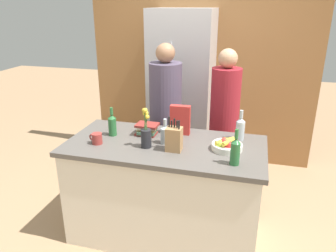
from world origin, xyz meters
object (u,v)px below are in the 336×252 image
object	(u,v)px
person_in_blue	(224,118)
refrigerator	(182,92)
book_stack	(147,129)
bottle_vinegar	(235,151)
coffee_mug	(97,139)
cereal_box	(180,120)
bottle_water	(112,124)
fruit_bowl	(226,145)
person_at_sink	(166,114)
bottle_wine	(240,128)
knife_block	(174,139)
bottle_oil	(165,134)
flower_vase	(146,134)

from	to	relation	value
person_in_blue	refrigerator	bearing A→B (deg)	139.15
book_stack	bottle_vinegar	xyz separation A→B (m)	(0.79, -0.38, 0.06)
refrigerator	coffee_mug	bearing A→B (deg)	-103.95
cereal_box	bottle_vinegar	bearing A→B (deg)	-42.61
coffee_mug	bottle_water	xyz separation A→B (m)	(0.05, 0.21, 0.06)
cereal_box	coffee_mug	world-z (taller)	cereal_box
fruit_bowl	person_at_sink	bearing A→B (deg)	136.14
cereal_box	bottle_wine	distance (m)	0.52
knife_block	bottle_water	xyz separation A→B (m)	(-0.60, 0.17, 0.00)
knife_block	fruit_bowl	bearing A→B (deg)	16.80
refrigerator	coffee_mug	distance (m)	1.56
coffee_mug	bottle_oil	world-z (taller)	bottle_oil
refrigerator	coffee_mug	size ratio (longest dim) A/B	15.89
fruit_bowl	cereal_box	size ratio (longest dim) A/B	0.94
flower_vase	coffee_mug	distance (m)	0.43
fruit_bowl	person_at_sink	size ratio (longest dim) A/B	0.15
bottle_oil	bottle_vinegar	bearing A→B (deg)	-21.95
bottle_vinegar	person_in_blue	bearing A→B (deg)	100.22
book_stack	coffee_mug	bearing A→B (deg)	-138.70
cereal_box	bottle_vinegar	size ratio (longest dim) A/B	0.97
refrigerator	fruit_bowl	xyz separation A→B (m)	(0.67, -1.36, -0.04)
bottle_water	refrigerator	bearing A→B (deg)	76.03
fruit_bowl	flower_vase	distance (m)	0.65
refrigerator	book_stack	distance (m)	1.22
knife_block	cereal_box	size ratio (longest dim) A/B	1.05
fruit_bowl	person_in_blue	world-z (taller)	person_in_blue
refrigerator	bottle_wine	distance (m)	1.35
coffee_mug	bottle_wine	xyz separation A→B (m)	(1.14, 0.40, 0.06)
bottle_vinegar	bottle_water	world-z (taller)	bottle_vinegar
flower_vase	book_stack	distance (m)	0.28
bottle_wine	person_at_sink	distance (m)	0.88
refrigerator	fruit_bowl	size ratio (longest dim) A/B	7.84
cereal_box	bottle_oil	world-z (taller)	cereal_box
person_at_sink	person_in_blue	distance (m)	0.60
bottle_oil	coffee_mug	bearing A→B (deg)	-164.34
person_in_blue	knife_block	bearing A→B (deg)	-103.54
refrigerator	person_at_sink	bearing A→B (deg)	-90.78
book_stack	bottle_vinegar	size ratio (longest dim) A/B	0.73
knife_block	refrigerator	bearing A→B (deg)	100.54
refrigerator	flower_vase	world-z (taller)	refrigerator
flower_vase	cereal_box	world-z (taller)	flower_vase
coffee_mug	person_in_blue	bearing A→B (deg)	42.87
cereal_box	bottle_water	xyz separation A→B (m)	(-0.57, -0.19, -0.03)
person_at_sink	bottle_vinegar	bearing A→B (deg)	-70.35
fruit_bowl	bottle_oil	size ratio (longest dim) A/B	1.15
fruit_bowl	bottle_wine	size ratio (longest dim) A/B	0.94
flower_vase	bottle_oil	xyz separation A→B (m)	(0.13, 0.11, -0.03)
coffee_mug	bottle_wine	bearing A→B (deg)	19.22
book_stack	knife_block	bearing A→B (deg)	-39.72
person_at_sink	refrigerator	bearing A→B (deg)	68.34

